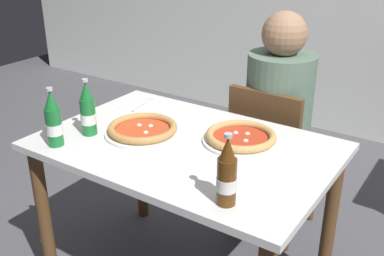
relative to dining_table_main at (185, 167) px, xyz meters
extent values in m
cube|color=silver|center=(0.00, 0.00, 0.10)|extent=(1.20, 0.80, 0.03)
cylinder|color=brown|center=(-0.54, -0.34, -0.28)|extent=(0.06, 0.06, 0.72)
cylinder|color=brown|center=(-0.54, 0.34, -0.28)|extent=(0.06, 0.06, 0.72)
cylinder|color=brown|center=(0.54, 0.34, -0.28)|extent=(0.06, 0.06, 0.72)
cube|color=brown|center=(0.12, 0.68, -0.21)|extent=(0.41, 0.41, 0.04)
cube|color=brown|center=(0.12, 0.50, 0.01)|extent=(0.38, 0.05, 0.40)
cylinder|color=brown|center=(0.30, 0.84, -0.43)|extent=(0.04, 0.04, 0.41)
cylinder|color=brown|center=(-0.04, 0.86, -0.43)|extent=(0.04, 0.04, 0.41)
cylinder|color=brown|center=(0.29, 0.50, -0.43)|extent=(0.04, 0.04, 0.41)
cylinder|color=brown|center=(-0.05, 0.52, -0.43)|extent=(0.04, 0.04, 0.41)
cube|color=#2D3342|center=(0.12, 0.66, -0.41)|extent=(0.32, 0.28, 0.45)
cylinder|color=slate|center=(0.12, 0.66, 0.09)|extent=(0.34, 0.34, 0.55)
sphere|color=#9E7556|center=(0.12, 0.66, 0.46)|extent=(0.22, 0.22, 0.22)
cylinder|color=white|center=(0.19, 0.14, 0.12)|extent=(0.32, 0.32, 0.01)
cylinder|color=#BC381E|center=(0.19, 0.14, 0.13)|extent=(0.23, 0.23, 0.01)
torus|color=tan|center=(0.19, 0.14, 0.14)|extent=(0.29, 0.29, 0.03)
sphere|color=silver|center=(0.15, 0.16, 0.13)|extent=(0.02, 0.02, 0.02)
sphere|color=silver|center=(0.22, 0.12, 0.13)|extent=(0.02, 0.02, 0.02)
sphere|color=silver|center=(0.19, 0.18, 0.13)|extent=(0.02, 0.02, 0.02)
cylinder|color=white|center=(-0.20, -0.03, 0.12)|extent=(0.33, 0.33, 0.01)
cylinder|color=#CC4723|center=(-0.20, -0.03, 0.13)|extent=(0.24, 0.24, 0.01)
torus|color=#B78447|center=(-0.20, -0.03, 0.14)|extent=(0.30, 0.30, 0.03)
sphere|color=silver|center=(-0.24, 0.00, 0.13)|extent=(0.02, 0.02, 0.02)
sphere|color=silver|center=(-0.17, -0.05, 0.13)|extent=(0.02, 0.02, 0.02)
sphere|color=silver|center=(-0.20, 0.02, 0.13)|extent=(0.02, 0.02, 0.02)
cylinder|color=#196B2D|center=(-0.39, -0.15, 0.19)|extent=(0.06, 0.06, 0.16)
cone|color=#196B2D|center=(-0.39, -0.15, 0.31)|extent=(0.05, 0.05, 0.07)
cylinder|color=#B7B7BC|center=(-0.39, -0.15, 0.36)|extent=(0.03, 0.03, 0.01)
cylinder|color=white|center=(-0.39, -0.15, 0.19)|extent=(0.07, 0.07, 0.04)
cylinder|color=#196B2D|center=(-0.43, -0.31, 0.19)|extent=(0.06, 0.06, 0.16)
cone|color=#196B2D|center=(-0.43, -0.31, 0.31)|extent=(0.05, 0.05, 0.07)
cylinder|color=#B7B7BC|center=(-0.43, -0.31, 0.36)|extent=(0.03, 0.03, 0.01)
cylinder|color=white|center=(-0.43, -0.31, 0.19)|extent=(0.07, 0.07, 0.04)
cylinder|color=#512D0F|center=(0.36, -0.30, 0.19)|extent=(0.06, 0.06, 0.16)
cone|color=#512D0F|center=(0.36, -0.30, 0.31)|extent=(0.05, 0.05, 0.07)
cylinder|color=#B7B7BC|center=(0.36, -0.30, 0.36)|extent=(0.03, 0.03, 0.01)
cylinder|color=white|center=(0.36, -0.30, 0.19)|extent=(0.07, 0.07, 0.04)
cube|color=white|center=(-0.44, 0.24, 0.12)|extent=(0.18, 0.18, 0.00)
cube|color=silver|center=(-0.42, 0.24, 0.12)|extent=(0.04, 0.19, 0.00)
cube|color=silver|center=(-0.46, 0.24, 0.12)|extent=(0.03, 0.17, 0.00)
camera|label=1|loc=(0.97, -1.40, 0.93)|focal=42.87mm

